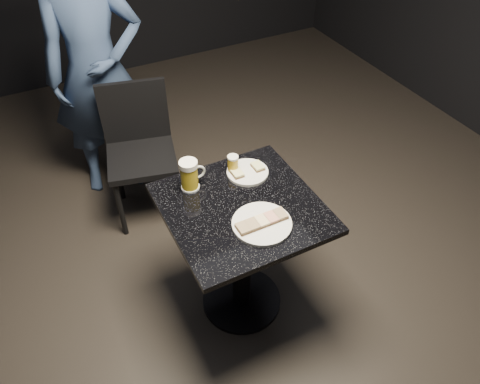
{
  "coord_description": "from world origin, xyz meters",
  "views": [
    {
      "loc": [
        -0.72,
        -1.38,
        2.25
      ],
      "look_at": [
        0.0,
        0.02,
        0.82
      ],
      "focal_mm": 35.0,
      "sensor_mm": 36.0,
      "label": 1
    }
  ],
  "objects_px": {
    "plate_small": "(247,172)",
    "chair": "(140,145)",
    "beer_mug": "(190,175)",
    "beer_tumbler": "(233,164)",
    "table": "(242,241)",
    "plate_large": "(262,224)",
    "patron": "(97,72)"
  },
  "relations": [
    {
      "from": "plate_small",
      "to": "chair",
      "type": "height_order",
      "value": "chair"
    },
    {
      "from": "beer_mug",
      "to": "beer_tumbler",
      "type": "bearing_deg",
      "value": 2.93
    },
    {
      "from": "plate_small",
      "to": "table",
      "type": "relative_size",
      "value": 0.28
    },
    {
      "from": "beer_mug",
      "to": "plate_small",
      "type": "bearing_deg",
      "value": -6.02
    },
    {
      "from": "chair",
      "to": "table",
      "type": "bearing_deg",
      "value": -78.87
    },
    {
      "from": "beer_mug",
      "to": "chair",
      "type": "height_order",
      "value": "beer_mug"
    },
    {
      "from": "plate_large",
      "to": "plate_small",
      "type": "height_order",
      "value": "same"
    },
    {
      "from": "plate_small",
      "to": "table",
      "type": "bearing_deg",
      "value": -124.05
    },
    {
      "from": "table",
      "to": "plate_small",
      "type": "bearing_deg",
      "value": 55.95
    },
    {
      "from": "beer_tumbler",
      "to": "chair",
      "type": "relative_size",
      "value": 0.11
    },
    {
      "from": "beer_tumbler",
      "to": "patron",
      "type": "bearing_deg",
      "value": 108.34
    },
    {
      "from": "plate_large",
      "to": "patron",
      "type": "distance_m",
      "value": 1.56
    },
    {
      "from": "plate_large",
      "to": "beer_tumbler",
      "type": "relative_size",
      "value": 2.73
    },
    {
      "from": "beer_tumbler",
      "to": "plate_large",
      "type": "bearing_deg",
      "value": -97.45
    },
    {
      "from": "patron",
      "to": "chair",
      "type": "distance_m",
      "value": 0.52
    },
    {
      "from": "plate_large",
      "to": "patron",
      "type": "relative_size",
      "value": 0.16
    },
    {
      "from": "beer_tumbler",
      "to": "chair",
      "type": "distance_m",
      "value": 0.87
    },
    {
      "from": "patron",
      "to": "table",
      "type": "bearing_deg",
      "value": -69.12
    },
    {
      "from": "chair",
      "to": "beer_tumbler",
      "type": "bearing_deg",
      "value": -70.62
    },
    {
      "from": "beer_tumbler",
      "to": "table",
      "type": "bearing_deg",
      "value": -106.97
    },
    {
      "from": "table",
      "to": "chair",
      "type": "distance_m",
      "value": 1.03
    },
    {
      "from": "table",
      "to": "beer_mug",
      "type": "bearing_deg",
      "value": 125.38
    },
    {
      "from": "table",
      "to": "beer_tumbler",
      "type": "xyz_separation_m",
      "value": [
        0.07,
        0.24,
        0.29
      ]
    },
    {
      "from": "patron",
      "to": "table",
      "type": "height_order",
      "value": "patron"
    },
    {
      "from": "plate_large",
      "to": "beer_tumbler",
      "type": "bearing_deg",
      "value": 82.55
    },
    {
      "from": "plate_large",
      "to": "table",
      "type": "distance_m",
      "value": 0.29
    },
    {
      "from": "plate_large",
      "to": "patron",
      "type": "xyz_separation_m",
      "value": [
        -0.32,
        1.52,
        0.1
      ]
    },
    {
      "from": "plate_large",
      "to": "chair",
      "type": "height_order",
      "value": "chair"
    },
    {
      "from": "beer_tumbler",
      "to": "chair",
      "type": "bearing_deg",
      "value": 109.38
    },
    {
      "from": "chair",
      "to": "patron",
      "type": "bearing_deg",
      "value": 106.08
    },
    {
      "from": "patron",
      "to": "table",
      "type": "xyz_separation_m",
      "value": [
        0.3,
        -1.37,
        -0.35
      ]
    },
    {
      "from": "beer_tumbler",
      "to": "plate_small",
      "type": "bearing_deg",
      "value": -35.8
    }
  ]
}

